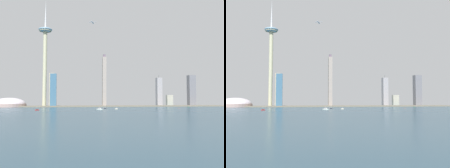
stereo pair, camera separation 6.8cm
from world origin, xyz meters
TOP-DOWN VIEW (x-y plane):
  - ground_plane at (0.00, 0.00)m, footprint 6000.00×6000.00m
  - waterfront_pier at (0.00, 437.80)m, footprint 783.51×70.80m
  - observation_tower at (-252.59, 449.48)m, footprint 47.70×47.70m
  - stadium_dome at (-365.12, 441.77)m, footprint 109.26×109.26m
  - skyscraper_0 at (311.39, 489.08)m, footprint 21.40×19.21m
  - skyscraper_1 at (224.34, 511.39)m, footprint 24.21×16.80m
  - skyscraper_2 at (-45.86, 437.14)m, footprint 12.99×21.26m
  - skyscraper_3 at (171.22, 483.10)m, footprint 19.46×23.81m
  - skyscraper_4 at (-221.63, 438.45)m, footprint 21.39×14.18m
  - skyscraper_5 at (290.91, 456.54)m, footprint 25.93×24.54m
  - skyscraper_6 at (-228.90, 473.15)m, footprint 18.06×24.00m
  - boat_1 at (-234.84, 161.76)m, footprint 9.09×6.79m
  - boat_2 at (-41.67, 200.90)m, footprint 8.20×2.13m
  - boat_4 at (-64.28, 255.50)m, footprint 7.68×6.51m
  - boat_5 at (-87.52, 180.47)m, footprint 13.96×18.23m
  - channel_buoy_0 at (138.03, 221.71)m, footprint 1.19×1.19m
  - channel_buoy_1 at (207.13, 309.80)m, footprint 1.62×1.62m
  - airplane at (-92.61, 377.71)m, footprint 24.44×26.70m

SIDE VIEW (x-z plane):
  - ground_plane at x=0.00m, z-range 0.00..0.00m
  - channel_buoy_0 at x=138.03m, z-range 0.00..1.85m
  - boat_1 at x=-234.84m, z-range -3.88..6.28m
  - channel_buoy_1 at x=207.13m, z-range 0.00..2.45m
  - boat_2 at x=-41.67m, z-range -0.47..2.94m
  - boat_5 at x=-87.52m, z-range -2.41..5.55m
  - boat_4 at x=-64.28m, z-range -0.63..3.79m
  - waterfront_pier at x=0.00m, z-range 0.00..3.65m
  - stadium_dome at x=-365.12m, z-range -10.03..29.52m
  - skyscraper_1 at x=224.34m, z-range 0.00..42.83m
  - skyscraper_0 at x=311.39m, z-range -1.42..102.29m
  - skyscraper_3 at x=171.22m, z-range -5.02..113.56m
  - skyscraper_4 at x=-221.63m, z-range 0.00..113.90m
  - skyscraper_5 at x=290.91m, z-range 0.00..117.48m
  - skyscraper_6 at x=-228.90m, z-range 0.00..118.60m
  - skyscraper_2 at x=-45.86m, z-range -2.96..181.73m
  - observation_tower at x=-252.59m, z-range 11.70..386.75m
  - airplane at x=-92.61m, z-range 277.54..285.41m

